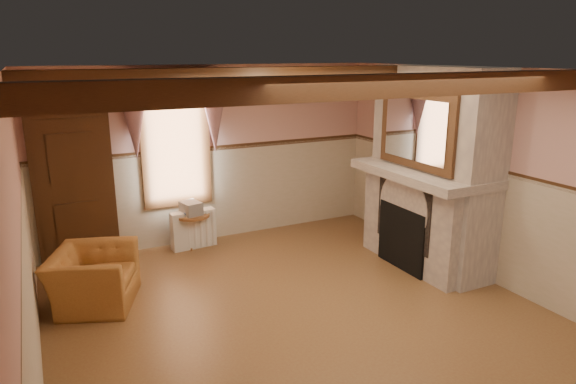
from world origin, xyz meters
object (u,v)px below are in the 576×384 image
side_table (193,231)px  armchair (93,278)px  radiator (193,229)px  oil_lamp (396,151)px  bowl (436,169)px  mantel_clock (388,152)px

side_table → armchair: bearing=-141.6°
side_table → radiator: size_ratio=0.79×
armchair → oil_lamp: oil_lamp is taller
armchair → side_table: (1.62, 1.29, -0.06)m
oil_lamp → bowl: bearing=-90.0°
radiator → bowl: bowl is taller
side_table → radiator: bearing=0.0°
mantel_clock → bowl: bearing=-90.0°
bowl → oil_lamp: oil_lamp is taller
side_table → oil_lamp: (2.71, -1.48, 1.29)m
oil_lamp → side_table: bearing=151.4°
radiator → oil_lamp: size_ratio=2.50×
radiator → oil_lamp: bearing=-32.7°
bowl → mantel_clock: size_ratio=1.34×
oil_lamp → armchair: bearing=177.4°
armchair → mantel_clock: (4.34, -0.01, 1.18)m
side_table → radiator: 0.03m
radiator → mantel_clock: size_ratio=2.92×
mantel_clock → armchair: bearing=179.9°
armchair → radiator: bearing=-30.0°
side_table → oil_lamp: 3.35m
radiator → oil_lamp: 3.34m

